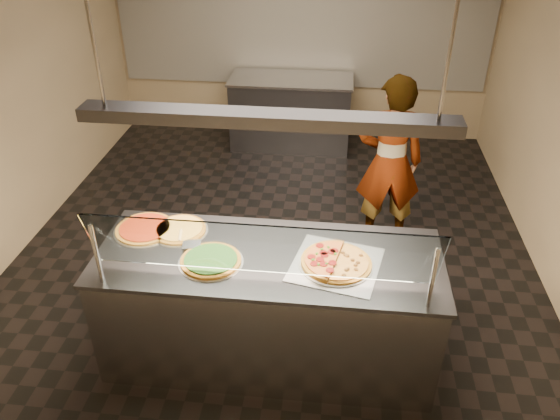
# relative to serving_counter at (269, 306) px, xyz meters

# --- Properties ---
(ground) EXTENTS (5.00, 6.00, 0.02)m
(ground) POSITION_rel_serving_counter_xyz_m (-0.13, 1.29, -0.48)
(ground) COLOR black
(ground) RESTS_ON ground
(wall_back) EXTENTS (5.00, 0.02, 3.00)m
(wall_back) POSITION_rel_serving_counter_xyz_m (-0.13, 4.30, 1.03)
(wall_back) COLOR tan
(wall_back) RESTS_ON ground
(wall_front) EXTENTS (5.00, 0.02, 3.00)m
(wall_front) POSITION_rel_serving_counter_xyz_m (-0.13, -1.72, 1.03)
(wall_front) COLOR tan
(wall_front) RESTS_ON ground
(tile_band) EXTENTS (4.90, 0.02, 1.20)m
(tile_band) POSITION_rel_serving_counter_xyz_m (-0.13, 4.27, 0.83)
(tile_band) COLOR silver
(tile_band) RESTS_ON wall_back
(serving_counter) EXTENTS (2.42, 0.94, 0.93)m
(serving_counter) POSITION_rel_serving_counter_xyz_m (0.00, 0.00, 0.00)
(serving_counter) COLOR #B7B7BC
(serving_counter) RESTS_ON ground
(sneeze_guard) EXTENTS (2.18, 0.18, 0.54)m
(sneeze_guard) POSITION_rel_serving_counter_xyz_m (0.00, -0.34, 0.76)
(sneeze_guard) COLOR #B7B7BC
(sneeze_guard) RESTS_ON serving_counter
(perforated_tray) EXTENTS (0.68, 0.68, 0.01)m
(perforated_tray) POSITION_rel_serving_counter_xyz_m (0.47, -0.05, 0.47)
(perforated_tray) COLOR silver
(perforated_tray) RESTS_ON serving_counter
(half_pizza_pepperoni) EXTENTS (0.33, 0.51, 0.05)m
(half_pizza_pepperoni) POSITION_rel_serving_counter_xyz_m (0.35, -0.05, 0.50)
(half_pizza_pepperoni) COLOR brown
(half_pizza_pepperoni) RESTS_ON perforated_tray
(half_pizza_sausage) EXTENTS (0.33, 0.51, 0.04)m
(half_pizza_sausage) POSITION_rel_serving_counter_xyz_m (0.59, -0.05, 0.49)
(half_pizza_sausage) COLOR brown
(half_pizza_sausage) RESTS_ON perforated_tray
(pizza_spinach) EXTENTS (0.45, 0.45, 0.03)m
(pizza_spinach) POSITION_rel_serving_counter_xyz_m (-0.38, -0.11, 0.48)
(pizza_spinach) COLOR silver
(pizza_spinach) RESTS_ON serving_counter
(pizza_cheese) EXTENTS (0.42, 0.42, 0.03)m
(pizza_cheese) POSITION_rel_serving_counter_xyz_m (-0.70, 0.23, 0.48)
(pizza_cheese) COLOR silver
(pizza_cheese) RESTS_ON serving_counter
(pizza_tomato) EXTENTS (0.46, 0.46, 0.03)m
(pizza_tomato) POSITION_rel_serving_counter_xyz_m (-0.96, 0.22, 0.48)
(pizza_tomato) COLOR silver
(pizza_tomato) RESTS_ON serving_counter
(pizza_spatula) EXTENTS (0.21, 0.23, 0.02)m
(pizza_spatula) POSITION_rel_serving_counter_xyz_m (-0.62, 0.10, 0.49)
(pizza_spatula) COLOR #B7B7BC
(pizza_spatula) RESTS_ON pizza_spinach
(prep_table) EXTENTS (1.60, 0.74, 0.93)m
(prep_table) POSITION_rel_serving_counter_xyz_m (-0.21, 3.84, 0.00)
(prep_table) COLOR #3D3D43
(prep_table) RESTS_ON ground
(worker) EXTENTS (0.66, 0.46, 1.72)m
(worker) POSITION_rel_serving_counter_xyz_m (0.93, 1.68, 0.39)
(worker) COLOR #29282E
(worker) RESTS_ON ground
(heat_lamp_housing) EXTENTS (2.30, 0.18, 0.08)m
(heat_lamp_housing) POSITION_rel_serving_counter_xyz_m (0.00, 0.00, 1.48)
(heat_lamp_housing) COLOR #3D3D43
(heat_lamp_housing) RESTS_ON ceiling
(lamp_rod_left) EXTENTS (0.02, 0.02, 1.01)m
(lamp_rod_left) POSITION_rel_serving_counter_xyz_m (-1.00, 0.00, 2.03)
(lamp_rod_left) COLOR #B7B7BC
(lamp_rod_left) RESTS_ON ceiling
(lamp_rod_right) EXTENTS (0.02, 0.02, 1.01)m
(lamp_rod_right) POSITION_rel_serving_counter_xyz_m (1.00, 0.00, 2.03)
(lamp_rod_right) COLOR #B7B7BC
(lamp_rod_right) RESTS_ON ceiling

